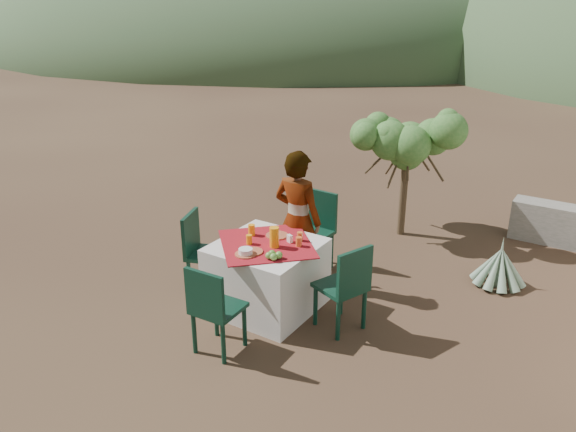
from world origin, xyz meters
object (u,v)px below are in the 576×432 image
object	(u,v)px
table	(267,276)
chair_left	(201,249)
chair_far	(315,227)
juice_pitcher	(274,237)
agave	(499,267)
chair_near	(213,307)
chair_right	(346,285)
shrub_tree	(412,147)
person	(298,220)

from	to	relation	value
table	chair_left	distance (m)	0.85
chair_far	juice_pitcher	distance (m)	1.22
chair_far	agave	distance (m)	2.22
chair_near	chair_left	distance (m)	1.27
chair_right	juice_pitcher	world-z (taller)	juice_pitcher
chair_right	chair_far	bearing A→B (deg)	-117.23
chair_near	chair_left	world-z (taller)	chair_left
chair_right	agave	bearing A→B (deg)	170.40
chair_far	chair_left	distance (m)	1.45
chair_right	table	bearing A→B (deg)	-66.44
chair_left	shrub_tree	distance (m)	3.22
shrub_tree	juice_pitcher	distance (m)	2.82
person	chair_near	bearing A→B (deg)	93.76
juice_pitcher	chair_left	bearing A→B (deg)	-176.09
chair_right	chair_near	bearing A→B (deg)	-19.23
table	shrub_tree	xyz separation A→B (m)	(0.50, 2.74, 0.89)
juice_pitcher	agave	bearing A→B (deg)	45.67
table	chair_near	bearing A→B (deg)	-85.77
juice_pitcher	chair_right	bearing A→B (deg)	5.33
chair_far	chair_near	xyz separation A→B (m)	(0.13, -2.10, -0.03)
chair_far	juice_pitcher	xyz separation A→B (m)	(0.18, -1.16, 0.33)
chair_far	person	xyz separation A→B (m)	(0.05, -0.50, 0.27)
person	agave	xyz separation A→B (m)	(2.00, 1.27, -0.59)
juice_pitcher	table	bearing A→B (deg)	167.48
chair_right	person	distance (m)	1.13
chair_right	juice_pitcher	size ratio (longest dim) A/B	4.32
table	chair_left	bearing A→B (deg)	-173.73
table	chair_right	world-z (taller)	chair_right
table	agave	distance (m)	2.76
table	chair_far	bearing A→B (deg)	92.89
chair_left	agave	distance (m)	3.47
table	chair_left	xyz separation A→B (m)	(-0.84, -0.09, 0.14)
chair_far	shrub_tree	xyz separation A→B (m)	(0.56, 1.61, 0.72)
table	chair_right	size ratio (longest dim) A/B	1.39
agave	juice_pitcher	xyz separation A→B (m)	(-1.88, -1.92, 0.64)
chair_left	chair_right	bearing A→B (deg)	-105.75
table	chair_left	world-z (taller)	chair_left
chair_right	shrub_tree	bearing A→B (deg)	-150.53
table	juice_pitcher	world-z (taller)	juice_pitcher
chair_far	chair_left	xyz separation A→B (m)	(-0.78, -1.22, -0.02)
table	chair_near	xyz separation A→B (m)	(0.07, -0.97, 0.13)
table	chair_far	world-z (taller)	chair_far
chair_far	chair_right	size ratio (longest dim) A/B	1.04
chair_far	chair_near	bearing A→B (deg)	-83.81
chair_far	juice_pitcher	bearing A→B (deg)	-78.64
table	chair_near	world-z (taller)	chair_near
person	juice_pitcher	xyz separation A→B (m)	(0.12, -0.66, 0.06)
chair_far	shrub_tree	bearing A→B (deg)	73.58
chair_near	chair_right	xyz separation A→B (m)	(0.85, 1.02, 0.01)
chair_far	person	world-z (taller)	person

